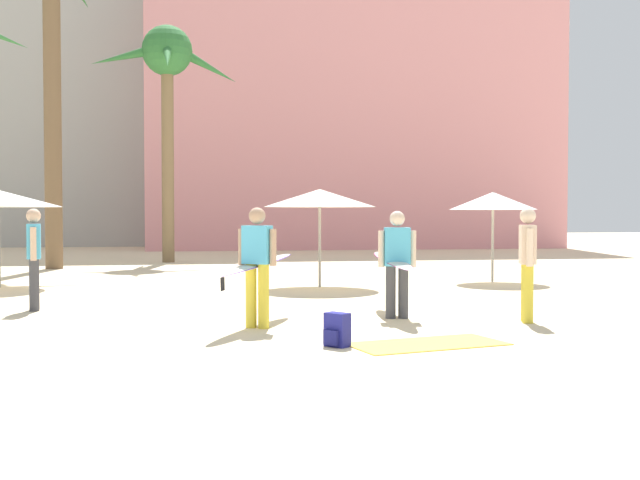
{
  "coord_description": "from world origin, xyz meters",
  "views": [
    {
      "loc": [
        -1.04,
        -5.9,
        1.63
      ],
      "look_at": [
        0.76,
        4.98,
        1.27
      ],
      "focal_mm": 43.11,
      "sensor_mm": 36.0,
      "label": 1
    }
  ],
  "objects_px": {
    "palm_tree_left": "(167,70)",
    "cafe_umbrella_0": "(493,201)",
    "backpack": "(337,330)",
    "person_far_right": "(256,263)",
    "person_mid_right": "(395,260)",
    "person_far_left": "(34,255)",
    "person_mid_left": "(527,260)",
    "beach_towel": "(427,344)",
    "cafe_umbrella_1": "(320,198)"
  },
  "relations": [
    {
      "from": "beach_towel",
      "to": "person_mid_left",
      "type": "distance_m",
      "value": 2.86
    },
    {
      "from": "palm_tree_left",
      "to": "person_mid_left",
      "type": "bearing_deg",
      "value": -69.87
    },
    {
      "from": "palm_tree_left",
      "to": "person_mid_left",
      "type": "distance_m",
      "value": 17.93
    },
    {
      "from": "beach_towel",
      "to": "person_mid_right",
      "type": "relative_size",
      "value": 0.7
    },
    {
      "from": "person_mid_right",
      "to": "person_far_right",
      "type": "distance_m",
      "value": 2.35
    },
    {
      "from": "backpack",
      "to": "person_mid_right",
      "type": "bearing_deg",
      "value": -160.19
    },
    {
      "from": "palm_tree_left",
      "to": "person_far_right",
      "type": "xyz_separation_m",
      "value": [
        1.76,
        -15.8,
        -5.65
      ]
    },
    {
      "from": "person_mid_right",
      "to": "person_mid_left",
      "type": "relative_size",
      "value": 1.6
    },
    {
      "from": "person_far_right",
      "to": "cafe_umbrella_0",
      "type": "bearing_deg",
      "value": -13.04
    },
    {
      "from": "beach_towel",
      "to": "person_mid_left",
      "type": "xyz_separation_m",
      "value": [
        2.1,
        1.69,
        0.95
      ]
    },
    {
      "from": "cafe_umbrella_1",
      "to": "person_far_left",
      "type": "relative_size",
      "value": 1.46
    },
    {
      "from": "backpack",
      "to": "person_far_right",
      "type": "xyz_separation_m",
      "value": [
        -0.84,
        1.85,
        0.73
      ]
    },
    {
      "from": "beach_towel",
      "to": "backpack",
      "type": "relative_size",
      "value": 4.66
    },
    {
      "from": "cafe_umbrella_0",
      "to": "person_far_right",
      "type": "relative_size",
      "value": 0.79
    },
    {
      "from": "palm_tree_left",
      "to": "person_far_right",
      "type": "relative_size",
      "value": 2.92
    },
    {
      "from": "backpack",
      "to": "person_far_left",
      "type": "height_order",
      "value": "person_far_left"
    },
    {
      "from": "palm_tree_left",
      "to": "cafe_umbrella_0",
      "type": "relative_size",
      "value": 3.71
    },
    {
      "from": "beach_towel",
      "to": "person_far_right",
      "type": "height_order",
      "value": "person_far_right"
    },
    {
      "from": "person_mid_right",
      "to": "person_far_left",
      "type": "relative_size",
      "value": 1.6
    },
    {
      "from": "person_mid_left",
      "to": "person_far_right",
      "type": "bearing_deg",
      "value": 14.83
    },
    {
      "from": "person_mid_left",
      "to": "person_far_left",
      "type": "relative_size",
      "value": 1.0
    },
    {
      "from": "person_mid_left",
      "to": "beach_towel",
      "type": "bearing_deg",
      "value": 56.31
    },
    {
      "from": "palm_tree_left",
      "to": "cafe_umbrella_0",
      "type": "height_order",
      "value": "palm_tree_left"
    },
    {
      "from": "palm_tree_left",
      "to": "person_far_left",
      "type": "relative_size",
      "value": 4.67
    },
    {
      "from": "palm_tree_left",
      "to": "backpack",
      "type": "xyz_separation_m",
      "value": [
        2.6,
        -17.64,
        -6.38
      ]
    },
    {
      "from": "palm_tree_left",
      "to": "cafe_umbrella_0",
      "type": "distance_m",
      "value": 13.08
    },
    {
      "from": "person_mid_left",
      "to": "cafe_umbrella_0",
      "type": "bearing_deg",
      "value": -90.4
    },
    {
      "from": "person_far_right",
      "to": "person_far_left",
      "type": "distance_m",
      "value": 4.39
    },
    {
      "from": "cafe_umbrella_1",
      "to": "beach_towel",
      "type": "xyz_separation_m",
      "value": [
        0.08,
        -7.84,
        -2.01
      ]
    },
    {
      "from": "cafe_umbrella_1",
      "to": "person_far_right",
      "type": "distance_m",
      "value": 6.35
    },
    {
      "from": "beach_towel",
      "to": "person_far_left",
      "type": "height_order",
      "value": "person_far_left"
    },
    {
      "from": "person_mid_right",
      "to": "person_mid_left",
      "type": "height_order",
      "value": "person_mid_left"
    },
    {
      "from": "person_mid_right",
      "to": "person_far_right",
      "type": "xyz_separation_m",
      "value": [
        -2.26,
        -0.66,
        0.01
      ]
    },
    {
      "from": "person_far_right",
      "to": "cafe_umbrella_1",
      "type": "bearing_deg",
      "value": 12.82
    },
    {
      "from": "person_mid_right",
      "to": "palm_tree_left",
      "type": "bearing_deg",
      "value": -156.91
    },
    {
      "from": "cafe_umbrella_0",
      "to": "backpack",
      "type": "distance_m",
      "value": 10.19
    },
    {
      "from": "cafe_umbrella_1",
      "to": "person_mid_left",
      "type": "bearing_deg",
      "value": -70.41
    },
    {
      "from": "cafe_umbrella_0",
      "to": "backpack",
      "type": "relative_size",
      "value": 5.21
    },
    {
      "from": "cafe_umbrella_0",
      "to": "person_mid_right",
      "type": "height_order",
      "value": "cafe_umbrella_0"
    },
    {
      "from": "backpack",
      "to": "cafe_umbrella_1",
      "type": "bearing_deg",
      "value": -138.54
    },
    {
      "from": "cafe_umbrella_0",
      "to": "beach_towel",
      "type": "bearing_deg",
      "value": -116.89
    },
    {
      "from": "cafe_umbrella_0",
      "to": "person_mid_right",
      "type": "distance_m",
      "value": 7.24
    },
    {
      "from": "beach_towel",
      "to": "person_mid_left",
      "type": "relative_size",
      "value": 1.12
    },
    {
      "from": "backpack",
      "to": "person_mid_right",
      "type": "distance_m",
      "value": 2.96
    },
    {
      "from": "person_mid_right",
      "to": "person_far_left",
      "type": "bearing_deg",
      "value": -99.55
    },
    {
      "from": "palm_tree_left",
      "to": "person_mid_left",
      "type": "xyz_separation_m",
      "value": [
        5.86,
        -15.99,
        -5.63
      ]
    },
    {
      "from": "person_far_left",
      "to": "cafe_umbrella_0",
      "type": "bearing_deg",
      "value": -167.14
    },
    {
      "from": "cafe_umbrella_0",
      "to": "person_mid_left",
      "type": "height_order",
      "value": "cafe_umbrella_0"
    },
    {
      "from": "backpack",
      "to": "person_mid_right",
      "type": "height_order",
      "value": "person_mid_right"
    },
    {
      "from": "person_mid_right",
      "to": "person_mid_left",
      "type": "xyz_separation_m",
      "value": [
        1.84,
        -0.85,
        0.04
      ]
    }
  ]
}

